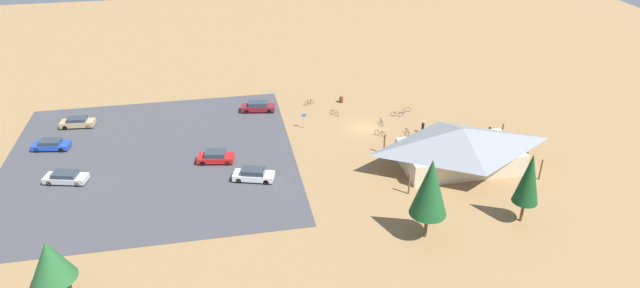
% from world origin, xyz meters
% --- Properties ---
extents(ground, '(160.00, 160.00, 0.00)m').
position_xyz_m(ground, '(0.00, 0.00, 0.00)').
color(ground, '#937047').
rests_on(ground, ground).
extents(parking_lot_asphalt, '(34.71, 34.69, 0.05)m').
position_xyz_m(parking_lot_asphalt, '(27.78, 3.35, 0.03)').
color(parking_lot_asphalt, '#424247').
rests_on(parking_lot_asphalt, ground).
extents(bike_pavilion, '(16.06, 9.69, 5.03)m').
position_xyz_m(bike_pavilion, '(-8.50, 12.08, 2.79)').
color(bike_pavilion, beige).
rests_on(bike_pavilion, ground).
extents(trash_bin, '(0.60, 0.60, 0.90)m').
position_xyz_m(trash_bin, '(1.05, -8.82, 0.45)').
color(trash_bin, brown).
rests_on(trash_bin, ground).
extents(lot_sign, '(0.56, 0.08, 2.20)m').
position_xyz_m(lot_sign, '(7.94, -1.46, 1.41)').
color(lot_sign, '#99999E').
rests_on(lot_sign, ground).
extents(pine_west, '(3.62, 3.62, 6.17)m').
position_xyz_m(pine_west, '(33.49, 26.74, 4.29)').
color(pine_west, brown).
rests_on(pine_west, ground).
extents(pine_mideast, '(2.56, 2.56, 7.79)m').
position_xyz_m(pine_mideast, '(-10.27, 23.71, 5.05)').
color(pine_mideast, brown).
rests_on(pine_mideast, ground).
extents(pine_center, '(3.60, 3.60, 8.67)m').
position_xyz_m(pine_center, '(0.25, 24.30, 5.70)').
color(pine_center, brown).
rests_on(pine_center, ground).
extents(bicycle_red_edge_north, '(1.31, 1.26, 0.82)m').
position_xyz_m(bicycle_red_edge_north, '(-1.55, 2.83, 0.39)').
color(bicycle_red_edge_north, black).
rests_on(bicycle_red_edge_north, ground).
extents(bicycle_green_near_sign, '(0.48, 1.74, 0.77)m').
position_xyz_m(bicycle_green_near_sign, '(-5.19, 3.12, 0.35)').
color(bicycle_green_near_sign, black).
rests_on(bicycle_green_near_sign, ground).
extents(bicycle_black_yard_left, '(1.55, 0.81, 0.87)m').
position_xyz_m(bicycle_black_yard_left, '(5.87, -8.86, 0.39)').
color(bicycle_black_yard_left, black).
rests_on(bicycle_black_yard_left, ground).
extents(bicycle_orange_edge_south, '(1.02, 1.36, 0.82)m').
position_xyz_m(bicycle_orange_edge_south, '(3.00, -4.64, 0.36)').
color(bicycle_orange_edge_south, black).
rests_on(bicycle_orange_edge_south, ground).
extents(bicycle_white_back_row, '(1.57, 0.77, 0.78)m').
position_xyz_m(bicycle_white_back_row, '(-7.27, -3.49, 0.34)').
color(bicycle_white_back_row, black).
rests_on(bicycle_white_back_row, ground).
extents(bicycle_purple_yard_front, '(0.48, 1.74, 0.77)m').
position_xyz_m(bicycle_purple_yard_front, '(-2.67, -0.45, 0.36)').
color(bicycle_purple_yard_front, black).
rests_on(bicycle_purple_yard_front, ground).
extents(bicycle_teal_front_row, '(1.63, 0.58, 0.77)m').
position_xyz_m(bicycle_teal_front_row, '(-5.53, -2.55, 0.36)').
color(bicycle_teal_front_row, black).
rests_on(bicycle_teal_front_row, ground).
extents(car_silver_mid_lot, '(5.06, 2.96, 1.32)m').
position_xyz_m(car_silver_mid_lot, '(36.75, 7.09, 0.72)').
color(car_silver_mid_lot, '#BCBCC1').
rests_on(car_silver_mid_lot, parking_lot_asphalt).
extents(car_white_front_row, '(4.95, 3.11, 1.48)m').
position_xyz_m(car_white_front_row, '(15.81, 10.69, 0.78)').
color(car_white_front_row, white).
rests_on(car_white_front_row, parking_lot_asphalt).
extents(car_red_inner_stall, '(4.57, 2.61, 1.44)m').
position_xyz_m(car_red_inner_stall, '(19.93, 5.67, 0.76)').
color(car_red_inner_stall, red).
rests_on(car_red_inner_stall, parking_lot_asphalt).
extents(car_tan_aisle_side, '(4.56, 2.13, 1.37)m').
position_xyz_m(car_tan_aisle_side, '(37.99, -7.58, 0.74)').
color(car_tan_aisle_side, tan).
rests_on(car_tan_aisle_side, parking_lot_asphalt).
extents(car_maroon_back_corner, '(4.97, 2.49, 1.48)m').
position_xyz_m(car_maroon_back_corner, '(13.50, -7.93, 0.78)').
color(car_maroon_back_corner, maroon).
rests_on(car_maroon_back_corner, parking_lot_asphalt).
extents(car_blue_end_stall, '(4.69, 2.58, 1.30)m').
position_xyz_m(car_blue_end_stall, '(40.14, -1.56, 0.70)').
color(car_blue_end_stall, '#1E42B2').
rests_on(car_blue_end_stall, parking_lot_asphalt).
extents(visitor_near_lot, '(0.36, 0.36, 1.85)m').
position_xyz_m(visitor_near_lot, '(-15.23, 6.29, 0.98)').
color(visitor_near_lot, '#2D3347').
rests_on(visitor_near_lot, ground).
extents(visitor_by_pavilion, '(0.36, 0.36, 1.65)m').
position_xyz_m(visitor_by_pavilion, '(-7.34, 2.97, 0.86)').
color(visitor_by_pavilion, '#2D3347').
rests_on(visitor_by_pavilion, ground).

